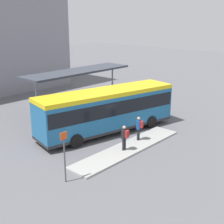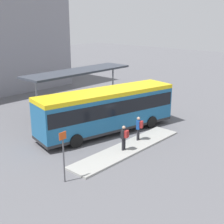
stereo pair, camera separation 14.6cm
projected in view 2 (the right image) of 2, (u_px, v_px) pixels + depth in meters
The scene contains 10 objects.
ground_plane at pixel (107, 132), 23.63m from camera, with size 120.00×120.00×0.00m, color #5B5B60.
curb_island at pixel (128, 148), 20.55m from camera, with size 9.33×1.80×0.12m.
city_bus at pixel (107, 108), 23.09m from camera, with size 11.16×4.81×3.23m.
pedestrian_waiting at pixel (139, 127), 21.52m from camera, with size 0.49×0.53×1.67m.
pedestrian_companion at pixel (124, 136), 19.86m from camera, with size 0.43×0.46×1.64m.
bicycle_white at pixel (154, 102), 30.45m from camera, with size 0.48×1.69×0.73m.
bicycle_blue at pixel (149, 100), 31.22m from camera, with size 0.48×1.53×0.66m.
station_shelter at pixel (79, 72), 27.94m from camera, with size 10.80×2.74×3.78m.
potted_planter_near_shelter at pixel (119, 103), 29.05m from camera, with size 0.74×0.74×1.20m.
platform_sign at pixel (64, 155), 16.04m from camera, with size 0.44×0.08×2.80m.
Camera 2 is at (-16.16, -15.17, 8.35)m, focal length 50.00 mm.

